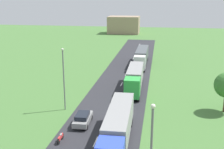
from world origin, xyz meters
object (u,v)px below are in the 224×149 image
lamppost_second (64,76)px  distant_building (124,25)px  motorcycle_courier (60,137)px  truck_second (135,78)px  truck_lead (118,127)px  truck_third (142,56)px  car_second (83,118)px

lamppost_second → distant_building: bearing=91.7°
distant_building → motorcycle_courier: bearing=-87.0°
truck_second → distant_building: distant_building is taller
motorcycle_courier → lamppost_second: size_ratio=0.21×
lamppost_second → distant_building: lamppost_second is taller
truck_lead → truck_third: 38.45m
truck_lead → car_second: bearing=139.4°
car_second → motorcycle_courier: 4.99m
truck_lead → motorcycle_courier: truck_lead is taller
car_second → lamppost_second: bearing=130.9°
truck_second → motorcycle_courier: bearing=-108.3°
motorcycle_courier → truck_second: bearing=71.7°
truck_lead → distant_building: size_ratio=1.05×
distant_building → car_second: bearing=-86.0°
truck_second → car_second: size_ratio=2.87×
truck_lead → distant_building: bearing=96.8°
truck_second → car_second: truck_second is taller
truck_lead → motorcycle_courier: 6.74m
truck_third → motorcycle_courier: 39.39m
truck_lead → lamppost_second: (-9.06, 8.90, 2.79)m
car_second → motorcycle_courier: size_ratio=2.31×
truck_second → truck_third: size_ratio=0.88×
truck_second → lamppost_second: size_ratio=1.42×
lamppost_second → distant_building: (-2.57, 88.18, -1.35)m
truck_second → lamppost_second: bearing=-130.5°
motorcycle_courier → lamppost_second: lamppost_second is taller
truck_third → truck_lead: bearing=-90.1°
truck_third → distant_building: (-11.67, 58.63, 1.49)m
truck_lead → truck_second: 19.59m
truck_lead → car_second: (-5.20, 4.45, -1.37)m
car_second → motorcycle_courier: car_second is taller
lamppost_second → truck_third: bearing=72.9°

